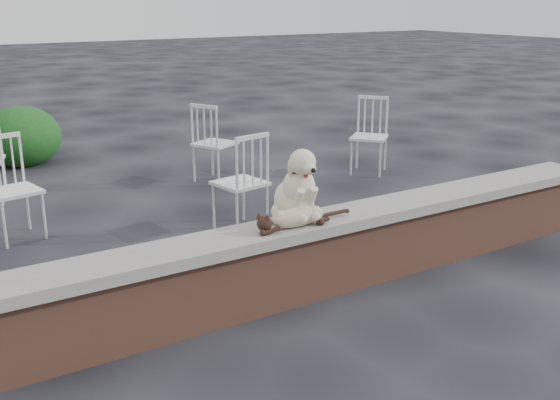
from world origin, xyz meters
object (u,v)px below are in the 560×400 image
cat (296,216)px  chair_a (13,189)px  chair_e (215,142)px  chair_c (240,181)px  dog (294,182)px  chair_d (369,136)px

cat → chair_a: (-1.42, 2.45, -0.19)m
chair_a → chair_e: 2.58m
chair_a → chair_c: (1.85, -0.85, 0.00)m
dog → chair_c: bearing=80.4°
dog → chair_a: bearing=127.1°
chair_c → dog: bearing=67.1°
chair_a → chair_e: size_ratio=1.00×
dog → chair_a: size_ratio=0.58×
chair_a → chair_c: bearing=-35.5°
cat → chair_a: bearing=124.1°
cat → chair_a: chair_a is taller
dog → chair_c: size_ratio=0.58×
chair_c → chair_a: bearing=-34.0°
dog → chair_d: 3.68m
chair_c → chair_d: bearing=-166.7°
chair_c → cat: bearing=65.6°
dog → cat: bearing=-114.1°
chair_a → chair_e: bearing=8.1°
chair_a → dog: bearing=-67.6°
chair_e → cat: bearing=136.4°
dog → chair_a: (-1.50, 2.30, -0.38)m
cat → chair_e: chair_e is taller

